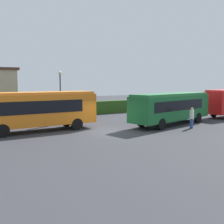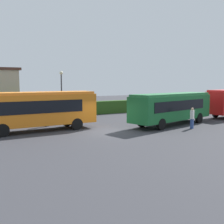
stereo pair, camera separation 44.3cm
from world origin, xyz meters
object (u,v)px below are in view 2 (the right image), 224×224
(person_center, at_px, (143,112))
(person_right, at_px, (192,118))
(bus_orange, at_px, (38,109))
(lamppost, at_px, (61,89))
(bus_green, at_px, (172,107))
(person_left, at_px, (46,116))
(traffic_cone, at_px, (137,112))

(person_center, xyz_separation_m, person_right, (1.05, -5.79, 0.03))
(bus_orange, xyz_separation_m, lamppost, (4.21, 5.94, 1.42))
(bus_orange, distance_m, person_right, 13.20)
(person_right, bearing_deg, bus_green, 153.44)
(bus_orange, distance_m, person_left, 2.49)
(person_center, height_order, lamppost, lamppost)
(person_right, xyz_separation_m, traffic_cone, (2.02, 11.11, -0.67))
(bus_orange, height_order, lamppost, lamppost)
(bus_green, distance_m, person_center, 3.55)
(bus_green, height_order, lamppost, lamppost)
(bus_green, bearing_deg, person_left, 142.30)
(bus_green, bearing_deg, person_center, 93.91)
(person_right, relative_size, traffic_cone, 3.07)
(bus_green, xyz_separation_m, person_center, (-0.97, 3.32, -0.80))
(bus_green, relative_size, person_center, 5.69)
(person_left, xyz_separation_m, person_right, (10.68, -7.47, -0.01))
(person_center, relative_size, lamppost, 0.34)
(bus_orange, bearing_deg, person_left, 55.74)
(lamppost, bearing_deg, bus_orange, -125.35)
(bus_green, bearing_deg, lamppost, 118.00)
(person_center, bearing_deg, traffic_cone, 143.72)
(bus_orange, bearing_deg, person_center, 0.37)
(bus_orange, bearing_deg, bus_green, -15.44)
(bus_green, bearing_deg, person_right, -100.57)
(bus_green, xyz_separation_m, person_right, (0.08, -2.47, -0.77))
(bus_green, distance_m, person_right, 2.59)
(person_center, bearing_deg, bus_orange, -94.88)
(person_left, xyz_separation_m, person_center, (9.63, -1.68, -0.04))
(bus_orange, xyz_separation_m, bus_green, (11.87, -3.05, -0.13))
(bus_orange, relative_size, traffic_cone, 16.36)
(bus_green, xyz_separation_m, person_left, (-10.60, 5.00, -0.75))
(person_left, bearing_deg, bus_green, -133.62)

